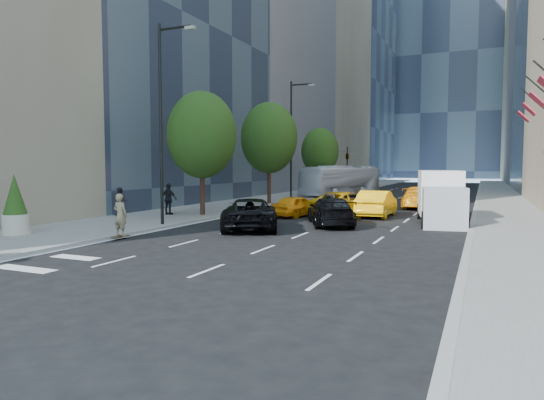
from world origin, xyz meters
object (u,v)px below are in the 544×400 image
at_px(black_sedan_lincoln, 250,214).
at_px(planter_shrub, 15,206).
at_px(black_sedan_mercedes, 331,211).
at_px(city_bus, 341,181).
at_px(box_truck, 441,197).
at_px(skateboarder, 120,218).

height_order(black_sedan_lincoln, planter_shrub, planter_shrub).
relative_size(black_sedan_mercedes, city_bus, 0.45).
relative_size(city_bus, box_truck, 1.81).
height_order(skateboarder, city_bus, city_bus).
relative_size(skateboarder, planter_shrub, 0.70).
bearing_deg(black_sedan_mercedes, planter_shrub, 15.91).
xyz_separation_m(city_bus, box_truck, (11.17, -20.43, -0.12)).
xyz_separation_m(skateboarder, black_sedan_lincoln, (3.60, 5.14, -0.14)).
xyz_separation_m(black_sedan_mercedes, box_truck, (5.17, 3.22, 0.71)).
height_order(black_sedan_mercedes, box_truck, box_truck).
height_order(skateboarder, box_truck, box_truck).
height_order(black_sedan_lincoln, box_truck, box_truck).
bearing_deg(black_sedan_mercedes, skateboarder, 25.69).
distance_m(black_sedan_mercedes, box_truck, 6.13).
bearing_deg(skateboarder, black_sedan_lincoln, -123.60).
distance_m(black_sedan_lincoln, city_bus, 26.81).
bearing_deg(black_sedan_lincoln, planter_shrub, 14.81).
bearing_deg(planter_shrub, black_sedan_mercedes, 40.34).
bearing_deg(black_sedan_lincoln, box_truck, -167.75).
distance_m(black_sedan_mercedes, city_bus, 24.42).
height_order(skateboarder, black_sedan_lincoln, skateboarder).
bearing_deg(city_bus, planter_shrub, -82.17).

